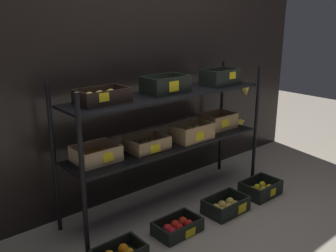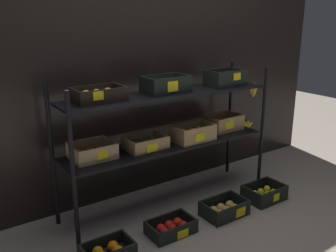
{
  "view_description": "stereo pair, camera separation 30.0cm",
  "coord_description": "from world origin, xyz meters",
  "px_view_note": "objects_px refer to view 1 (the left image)",
  "views": [
    {
      "loc": [
        -1.87,
        -2.19,
        1.55
      ],
      "look_at": [
        0.0,
        0.0,
        0.69
      ],
      "focal_mm": 39.97,
      "sensor_mm": 36.0,
      "label": 1
    },
    {
      "loc": [
        -1.63,
        -2.37,
        1.55
      ],
      "look_at": [
        0.0,
        0.0,
        0.69
      ],
      "focal_mm": 39.97,
      "sensor_mm": 36.0,
      "label": 2
    }
  ],
  "objects_px": {
    "display_rack": "(169,119)",
    "crate_ground_lemon": "(260,189)",
    "crate_ground_apple_red": "(178,227)",
    "crate_ground_apple_gold": "(226,206)"
  },
  "relations": [
    {
      "from": "crate_ground_apple_gold",
      "to": "crate_ground_lemon",
      "type": "distance_m",
      "value": 0.46
    },
    {
      "from": "display_rack",
      "to": "crate_ground_apple_gold",
      "type": "bearing_deg",
      "value": -59.8
    },
    {
      "from": "display_rack",
      "to": "crate_ground_apple_red",
      "type": "xyz_separation_m",
      "value": [
        -0.26,
        -0.39,
        -0.7
      ]
    },
    {
      "from": "crate_ground_apple_red",
      "to": "crate_ground_apple_gold",
      "type": "bearing_deg",
      "value": -3.37
    },
    {
      "from": "crate_ground_apple_red",
      "to": "crate_ground_lemon",
      "type": "distance_m",
      "value": 0.97
    },
    {
      "from": "display_rack",
      "to": "crate_ground_lemon",
      "type": "relative_size",
      "value": 5.6
    },
    {
      "from": "display_rack",
      "to": "crate_ground_lemon",
      "type": "bearing_deg",
      "value": -30.72
    },
    {
      "from": "crate_ground_apple_gold",
      "to": "display_rack",
      "type": "bearing_deg",
      "value": 120.2
    },
    {
      "from": "crate_ground_apple_gold",
      "to": "crate_ground_lemon",
      "type": "height_order",
      "value": "crate_ground_lemon"
    },
    {
      "from": "crate_ground_apple_red",
      "to": "crate_ground_lemon",
      "type": "xyz_separation_m",
      "value": [
        0.97,
        -0.03,
        0.01
      ]
    }
  ]
}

